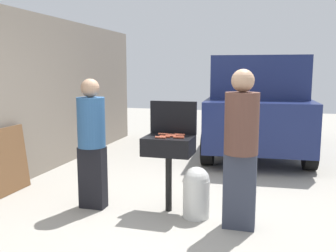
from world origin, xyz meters
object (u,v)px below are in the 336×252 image
at_px(person_right, 241,144).
at_px(parked_minivan, 257,104).
at_px(hot_dog_6, 165,137).
at_px(person_left, 92,139).
at_px(hot_dog_3, 179,137).
at_px(hot_dog_4, 171,136).
at_px(hot_dog_1, 178,136).
at_px(hot_dog_0, 163,134).
at_px(hot_dog_2, 160,137).
at_px(propane_tank, 196,191).
at_px(bbq_grill, 169,148).
at_px(hot_dog_5, 180,135).
at_px(leaning_board, 5,162).
at_px(hot_dog_7, 173,135).

height_order(person_right, parked_minivan, parked_minivan).
relative_size(hot_dog_6, person_left, 0.08).
xyz_separation_m(hot_dog_3, person_left, (-1.11, -0.07, -0.06)).
bearing_deg(parked_minivan, hot_dog_4, 74.10).
height_order(hot_dog_3, hot_dog_4, same).
bearing_deg(hot_dog_1, hot_dog_0, 166.16).
bearing_deg(hot_dog_0, hot_dog_2, -81.81).
height_order(hot_dog_4, propane_tank, hot_dog_4).
height_order(hot_dog_4, hot_dog_6, same).
bearing_deg(person_right, hot_dog_4, -29.88).
bearing_deg(propane_tank, parked_minivan, 82.92).
relative_size(hot_dog_4, parked_minivan, 0.03).
bearing_deg(hot_dog_3, hot_dog_1, 105.40).
height_order(hot_dog_3, parked_minivan, parked_minivan).
distance_m(person_left, parked_minivan, 4.51).
distance_m(hot_dog_1, propane_tank, 0.70).
bearing_deg(parked_minivan, bbq_grill, 73.65).
xyz_separation_m(hot_dog_4, hot_dog_5, (0.08, 0.13, 0.00)).
height_order(hot_dog_2, hot_dog_6, same).
bearing_deg(leaning_board, hot_dog_3, -1.40).
bearing_deg(parked_minivan, person_left, 62.01).
bearing_deg(person_right, hot_dog_2, -21.03).
relative_size(person_right, leaning_board, 1.86).
bearing_deg(hot_dog_4, leaning_board, -179.85).
xyz_separation_m(hot_dog_0, leaning_board, (-2.30, -0.11, -0.48)).
bearing_deg(person_left, bbq_grill, 10.94).
relative_size(hot_dog_1, hot_dog_6, 1.00).
xyz_separation_m(hot_dog_1, hot_dog_3, (0.03, -0.12, 0.00)).
xyz_separation_m(person_left, person_right, (1.86, -0.13, 0.06)).
bearing_deg(parked_minivan, hot_dog_6, 73.50).
relative_size(hot_dog_1, propane_tank, 0.21).
bearing_deg(hot_dog_3, hot_dog_4, 149.20).
distance_m(hot_dog_4, propane_tank, 0.73).
xyz_separation_m(hot_dog_7, leaning_board, (-2.43, -0.09, -0.48)).
distance_m(hot_dog_0, hot_dog_3, 0.30).
distance_m(hot_dog_5, hot_dog_7, 0.08).
xyz_separation_m(hot_dog_0, hot_dog_3, (0.24, -0.17, 0.00)).
xyz_separation_m(hot_dog_6, person_right, (0.92, -0.20, 0.00)).
xyz_separation_m(hot_dog_7, person_right, (0.86, -0.35, 0.00)).
xyz_separation_m(bbq_grill, person_left, (-0.97, -0.15, 0.10)).
xyz_separation_m(hot_dog_3, hot_dog_7, (-0.11, 0.15, 0.00)).
xyz_separation_m(hot_dog_6, leaning_board, (-2.37, 0.06, -0.48)).
height_order(hot_dog_4, person_right, person_right).
distance_m(hot_dog_0, hot_dog_7, 0.14).
relative_size(hot_dog_4, leaning_board, 0.14).
distance_m(hot_dog_1, hot_dog_7, 0.08).
distance_m(hot_dog_5, person_right, 0.88).
xyz_separation_m(hot_dog_7, parked_minivan, (0.84, 3.89, 0.07)).
bearing_deg(hot_dog_4, hot_dog_1, 33.09).
xyz_separation_m(hot_dog_0, hot_dog_5, (0.21, 0.02, 0.00)).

